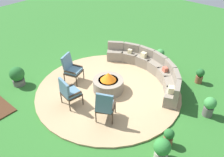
{
  "coord_description": "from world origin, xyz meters",
  "views": [
    {
      "loc": [
        4.56,
        -5.03,
        5.24
      ],
      "look_at": [
        0.0,
        0.2,
        0.45
      ],
      "focal_mm": 38.08,
      "sensor_mm": 36.0,
      "label": 1
    }
  ],
  "objects_px": {
    "potted_plant_1": "(200,75)",
    "lounge_chair_back_left": "(105,105)",
    "fire_pit": "(108,83)",
    "potted_plant_4": "(169,137)",
    "potted_plant_0": "(209,106)",
    "potted_plant_2": "(162,149)",
    "lounge_chair_front_left": "(71,68)",
    "curved_stone_bench": "(149,68)",
    "lounge_chair_front_right": "(69,91)",
    "potted_plant_3": "(17,76)",
    "potted_plant_5": "(160,55)"
  },
  "relations": [
    {
      "from": "potted_plant_2",
      "to": "potted_plant_4",
      "type": "height_order",
      "value": "potted_plant_2"
    },
    {
      "from": "curved_stone_bench",
      "to": "potted_plant_3",
      "type": "relative_size",
      "value": 5.45
    },
    {
      "from": "potted_plant_4",
      "to": "fire_pit",
      "type": "bearing_deg",
      "value": 165.7
    },
    {
      "from": "potted_plant_2",
      "to": "potted_plant_3",
      "type": "bearing_deg",
      "value": -173.68
    },
    {
      "from": "potted_plant_1",
      "to": "potted_plant_4",
      "type": "bearing_deg",
      "value": -79.44
    },
    {
      "from": "potted_plant_2",
      "to": "lounge_chair_front_right",
      "type": "bearing_deg",
      "value": -176.89
    },
    {
      "from": "curved_stone_bench",
      "to": "fire_pit",
      "type": "bearing_deg",
      "value": -107.07
    },
    {
      "from": "fire_pit",
      "to": "potted_plant_0",
      "type": "distance_m",
      "value": 3.38
    },
    {
      "from": "lounge_chair_front_right",
      "to": "potted_plant_3",
      "type": "bearing_deg",
      "value": -160.01
    },
    {
      "from": "potted_plant_0",
      "to": "lounge_chair_back_left",
      "type": "bearing_deg",
      "value": -134.45
    },
    {
      "from": "potted_plant_4",
      "to": "potted_plant_0",
      "type": "bearing_deg",
      "value": 79.35
    },
    {
      "from": "fire_pit",
      "to": "curved_stone_bench",
      "type": "distance_m",
      "value": 1.86
    },
    {
      "from": "lounge_chair_front_left",
      "to": "potted_plant_1",
      "type": "height_order",
      "value": "lounge_chair_front_left"
    },
    {
      "from": "potted_plant_2",
      "to": "potted_plant_4",
      "type": "bearing_deg",
      "value": 100.68
    },
    {
      "from": "lounge_chair_front_right",
      "to": "lounge_chair_back_left",
      "type": "distance_m",
      "value": 1.36
    },
    {
      "from": "curved_stone_bench",
      "to": "lounge_chair_front_right",
      "type": "bearing_deg",
      "value": -106.8
    },
    {
      "from": "lounge_chair_back_left",
      "to": "potted_plant_2",
      "type": "xyz_separation_m",
      "value": [
        2.01,
        -0.07,
        -0.25
      ]
    },
    {
      "from": "potted_plant_0",
      "to": "potted_plant_3",
      "type": "distance_m",
      "value": 6.7
    },
    {
      "from": "potted_plant_1",
      "to": "potted_plant_5",
      "type": "relative_size",
      "value": 0.94
    },
    {
      "from": "lounge_chair_front_left",
      "to": "potted_plant_5",
      "type": "bearing_deg",
      "value": 135.3
    },
    {
      "from": "potted_plant_0",
      "to": "potted_plant_4",
      "type": "relative_size",
      "value": 1.23
    },
    {
      "from": "potted_plant_3",
      "to": "fire_pit",
      "type": "bearing_deg",
      "value": 33.85
    },
    {
      "from": "lounge_chair_front_right",
      "to": "potted_plant_5",
      "type": "bearing_deg",
      "value": 89.87
    },
    {
      "from": "potted_plant_1",
      "to": "lounge_chair_front_right",
      "type": "bearing_deg",
      "value": -122.81
    },
    {
      "from": "curved_stone_bench",
      "to": "potted_plant_2",
      "type": "distance_m",
      "value": 3.85
    },
    {
      "from": "lounge_chair_front_right",
      "to": "fire_pit",
      "type": "bearing_deg",
      "value": 82.75
    },
    {
      "from": "lounge_chair_front_left",
      "to": "potted_plant_5",
      "type": "xyz_separation_m",
      "value": [
        1.72,
        3.4,
        -0.28
      ]
    },
    {
      "from": "curved_stone_bench",
      "to": "lounge_chair_back_left",
      "type": "height_order",
      "value": "lounge_chair_back_left"
    },
    {
      "from": "lounge_chair_front_right",
      "to": "potted_plant_1",
      "type": "distance_m",
      "value": 4.85
    },
    {
      "from": "fire_pit",
      "to": "lounge_chair_front_left",
      "type": "relative_size",
      "value": 1.0
    },
    {
      "from": "curved_stone_bench",
      "to": "lounge_chair_front_right",
      "type": "xyz_separation_m",
      "value": [
        -0.97,
        -3.2,
        0.24
      ]
    },
    {
      "from": "potted_plant_1",
      "to": "potted_plant_3",
      "type": "relative_size",
      "value": 0.8
    },
    {
      "from": "potted_plant_5",
      "to": "fire_pit",
      "type": "bearing_deg",
      "value": -95.78
    },
    {
      "from": "fire_pit",
      "to": "lounge_chair_front_right",
      "type": "height_order",
      "value": "lounge_chair_front_right"
    },
    {
      "from": "potted_plant_3",
      "to": "potted_plant_5",
      "type": "relative_size",
      "value": 1.17
    },
    {
      "from": "fire_pit",
      "to": "potted_plant_1",
      "type": "bearing_deg",
      "value": 50.22
    },
    {
      "from": "potted_plant_3",
      "to": "potted_plant_5",
      "type": "height_order",
      "value": "potted_plant_3"
    },
    {
      "from": "lounge_chair_front_left",
      "to": "potted_plant_1",
      "type": "distance_m",
      "value": 4.78
    },
    {
      "from": "fire_pit",
      "to": "lounge_chair_front_right",
      "type": "xyz_separation_m",
      "value": [
        -0.42,
        -1.42,
        0.26
      ]
    },
    {
      "from": "fire_pit",
      "to": "potted_plant_4",
      "type": "bearing_deg",
      "value": -14.3
    },
    {
      "from": "potted_plant_4",
      "to": "potted_plant_5",
      "type": "relative_size",
      "value": 0.88
    },
    {
      "from": "lounge_chair_back_left",
      "to": "potted_plant_5",
      "type": "xyz_separation_m",
      "value": [
        -0.62,
        4.12,
        -0.28
      ]
    },
    {
      "from": "potted_plant_1",
      "to": "lounge_chair_back_left",
      "type": "bearing_deg",
      "value": -108.59
    },
    {
      "from": "potted_plant_0",
      "to": "potted_plant_5",
      "type": "relative_size",
      "value": 1.08
    },
    {
      "from": "fire_pit",
      "to": "lounge_chair_front_right",
      "type": "distance_m",
      "value": 1.51
    },
    {
      "from": "lounge_chair_front_left",
      "to": "lounge_chair_back_left",
      "type": "bearing_deg",
      "value": 55.05
    },
    {
      "from": "potted_plant_4",
      "to": "potted_plant_1",
      "type": "bearing_deg",
      "value": 100.56
    },
    {
      "from": "lounge_chair_front_right",
      "to": "lounge_chair_back_left",
      "type": "bearing_deg",
      "value": 19.83
    },
    {
      "from": "fire_pit",
      "to": "potted_plant_5",
      "type": "xyz_separation_m",
      "value": [
        0.3,
        2.95,
        0.0
      ]
    },
    {
      "from": "lounge_chair_back_left",
      "to": "potted_plant_4",
      "type": "relative_size",
      "value": 1.96
    }
  ]
}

